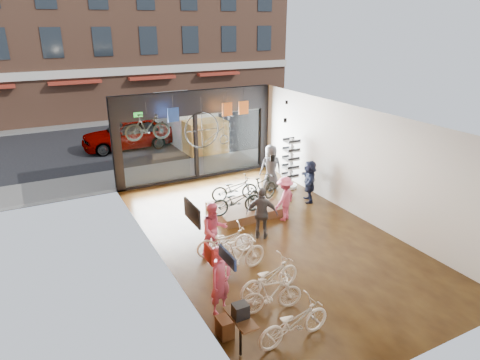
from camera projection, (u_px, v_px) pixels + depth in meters
ground_plane at (268, 235)px, 13.77m from camera, size 7.00×12.00×0.04m
ceiling at (271, 117)px, 12.43m from camera, size 7.00×12.00×0.04m
wall_left at (158, 200)px, 11.57m from camera, size 0.04×12.00×3.80m
wall_right at (357, 163)px, 14.63m from camera, size 0.04×12.00×3.80m
wall_back at (434, 277)px, 8.11m from camera, size 7.00×0.04×3.80m
storefront at (196, 136)px, 18.08m from camera, size 7.00×0.26×3.80m
exit_sign at (138, 115)px, 16.54m from camera, size 0.35×0.06×0.18m
street_road at (141, 133)px, 26.22m from camera, size 30.00×18.00×0.02m
sidewalk_near at (187, 168)px, 19.72m from camera, size 30.00×2.40×0.12m
sidewalk_far at (126, 119)px, 29.51m from camera, size 30.00×2.00×0.12m
opposite_building at (107, 12)px, 29.16m from camera, size 26.00×5.00×14.00m
street_car at (129, 133)px, 22.81m from camera, size 4.86×1.96×1.66m
box_truck at (191, 123)px, 23.22m from camera, size 2.13×6.38×2.51m
floor_bike_0 at (294, 322)px, 9.06m from camera, size 1.80×0.70×0.93m
floor_bike_1 at (271, 294)px, 9.99m from camera, size 1.59×0.71×0.92m
floor_bike_2 at (269, 277)px, 10.64m from camera, size 1.85×0.86×0.94m
floor_bike_3 at (239, 256)px, 11.49m from camera, size 1.78×0.75×1.03m
floor_bike_4 at (225, 241)px, 12.43m from camera, size 1.80×0.85×0.91m
display_platform at (246, 209)px, 15.28m from camera, size 2.40×1.80×0.30m
display_bike_left at (236, 200)px, 14.39m from camera, size 1.88×0.83×0.96m
display_bike_mid at (262, 190)px, 15.19m from camera, size 1.79×1.20×1.05m
display_bike_right at (234, 188)px, 15.50m from camera, size 1.79×0.90×0.90m
customer_0 at (220, 281)px, 9.83m from camera, size 0.73×0.62×1.71m
customer_1 at (214, 230)px, 12.25m from camera, size 0.86×0.69×1.67m
customer_2 at (262, 213)px, 13.28m from camera, size 1.03×0.94×1.69m
customer_3 at (285, 199)px, 14.54m from camera, size 1.16×0.96×1.56m
customer_4 at (271, 167)px, 17.20m from camera, size 1.00×0.75×1.84m
customer_5 at (309, 181)px, 16.05m from camera, size 1.16×1.54×1.62m
sunglasses_rack at (291, 163)px, 17.30m from camera, size 0.64×0.54×2.08m
wall_merch at (218, 284)px, 8.94m from camera, size 0.40×2.40×2.60m
penny_farthing at (209, 130)px, 16.42m from camera, size 1.75×0.06×1.40m
hung_bike at (148, 127)px, 15.13m from camera, size 1.63×0.67×0.95m
jersey_left at (173, 115)px, 16.49m from camera, size 0.45×0.03×0.55m
jersey_mid at (227, 109)px, 17.50m from camera, size 0.45×0.03×0.55m
jersey_right at (244, 108)px, 17.83m from camera, size 0.45×0.03×0.55m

